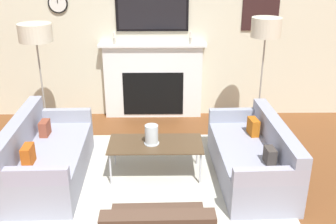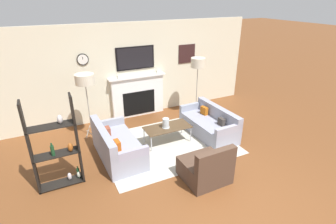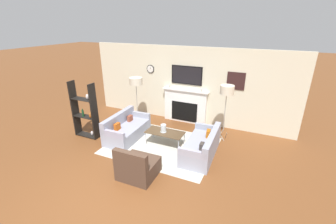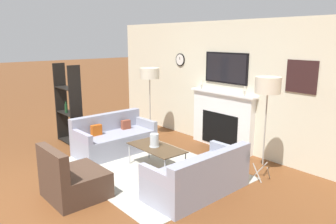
{
  "view_description": "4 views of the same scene",
  "coord_description": "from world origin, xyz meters",
  "px_view_note": "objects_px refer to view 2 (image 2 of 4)",
  "views": [
    {
      "loc": [
        0.16,
        -1.71,
        2.58
      ],
      "look_at": [
        0.22,
        2.78,
        0.72
      ],
      "focal_mm": 42.0,
      "sensor_mm": 36.0,
      "label": 1
    },
    {
      "loc": [
        -2.4,
        -2.56,
        3.36
      ],
      "look_at": [
        0.19,
        2.74,
        0.71
      ],
      "focal_mm": 28.0,
      "sensor_mm": 36.0,
      "label": 2
    },
    {
      "loc": [
        2.6,
        -2.84,
        3.45
      ],
      "look_at": [
        0.05,
        2.76,
        0.97
      ],
      "focal_mm": 24.0,
      "sensor_mm": 36.0,
      "label": 3
    },
    {
      "loc": [
        4.47,
        -0.95,
        2.35
      ],
      "look_at": [
        -0.07,
        2.91,
        0.99
      ],
      "focal_mm": 35.0,
      "sensor_mm": 36.0,
      "label": 4
    }
  ],
  "objects_px": {
    "coffee_table": "(167,128)",
    "floor_lamp_left": "(85,80)",
    "floor_lamp_right": "(198,63)",
    "couch_left": "(117,147)",
    "couch_right": "(209,125)",
    "armchair": "(206,168)",
    "shelf_unit": "(57,148)",
    "hurricane_candle": "(166,124)"
  },
  "relations": [
    {
      "from": "armchair",
      "to": "floor_lamp_left",
      "type": "bearing_deg",
      "value": 121.53
    },
    {
      "from": "coffee_table",
      "to": "shelf_unit",
      "type": "distance_m",
      "value": 2.58
    },
    {
      "from": "floor_lamp_left",
      "to": "coffee_table",
      "type": "bearing_deg",
      "value": -34.11
    },
    {
      "from": "couch_right",
      "to": "floor_lamp_right",
      "type": "distance_m",
      "value": 1.81
    },
    {
      "from": "hurricane_candle",
      "to": "floor_lamp_right",
      "type": "relative_size",
      "value": 0.14
    },
    {
      "from": "couch_left",
      "to": "couch_right",
      "type": "bearing_deg",
      "value": 0.09
    },
    {
      "from": "couch_left",
      "to": "floor_lamp_right",
      "type": "relative_size",
      "value": 0.95
    },
    {
      "from": "couch_right",
      "to": "floor_lamp_left",
      "type": "distance_m",
      "value": 3.29
    },
    {
      "from": "couch_right",
      "to": "hurricane_candle",
      "type": "relative_size",
      "value": 7.09
    },
    {
      "from": "coffee_table",
      "to": "floor_lamp_left",
      "type": "xyz_separation_m",
      "value": [
        -1.62,
        1.1,
        1.13
      ]
    },
    {
      "from": "couch_right",
      "to": "armchair",
      "type": "height_order",
      "value": "armchair"
    },
    {
      "from": "coffee_table",
      "to": "floor_lamp_left",
      "type": "distance_m",
      "value": 2.26
    },
    {
      "from": "armchair",
      "to": "floor_lamp_right",
      "type": "distance_m",
      "value": 3.35
    },
    {
      "from": "couch_right",
      "to": "armchair",
      "type": "distance_m",
      "value": 1.9
    },
    {
      "from": "floor_lamp_left",
      "to": "couch_left",
      "type": "bearing_deg",
      "value": -75.06
    },
    {
      "from": "couch_right",
      "to": "floor_lamp_right",
      "type": "height_order",
      "value": "floor_lamp_right"
    },
    {
      "from": "couch_right",
      "to": "shelf_unit",
      "type": "height_order",
      "value": "shelf_unit"
    },
    {
      "from": "hurricane_candle",
      "to": "shelf_unit",
      "type": "height_order",
      "value": "shelf_unit"
    },
    {
      "from": "shelf_unit",
      "to": "hurricane_candle",
      "type": "bearing_deg",
      "value": 11.84
    },
    {
      "from": "floor_lamp_left",
      "to": "floor_lamp_right",
      "type": "bearing_deg",
      "value": 0.0
    },
    {
      "from": "couch_right",
      "to": "floor_lamp_left",
      "type": "bearing_deg",
      "value": 156.88
    },
    {
      "from": "armchair",
      "to": "couch_right",
      "type": "bearing_deg",
      "value": 53.58
    },
    {
      "from": "couch_left",
      "to": "armchair",
      "type": "relative_size",
      "value": 1.94
    },
    {
      "from": "floor_lamp_left",
      "to": "armchair",
      "type": "bearing_deg",
      "value": -58.47
    },
    {
      "from": "couch_right",
      "to": "armchair",
      "type": "relative_size",
      "value": 1.98
    },
    {
      "from": "floor_lamp_right",
      "to": "couch_right",
      "type": "bearing_deg",
      "value": -105.22
    },
    {
      "from": "couch_right",
      "to": "shelf_unit",
      "type": "xyz_separation_m",
      "value": [
        -3.67,
        -0.43,
        0.55
      ]
    },
    {
      "from": "floor_lamp_left",
      "to": "hurricane_candle",
      "type": "bearing_deg",
      "value": -34.99
    },
    {
      "from": "couch_right",
      "to": "armchair",
      "type": "bearing_deg",
      "value": -126.42
    },
    {
      "from": "armchair",
      "to": "coffee_table",
      "type": "height_order",
      "value": "armchair"
    },
    {
      "from": "hurricane_candle",
      "to": "floor_lamp_left",
      "type": "relative_size",
      "value": 0.14
    },
    {
      "from": "couch_right",
      "to": "floor_lamp_left",
      "type": "height_order",
      "value": "floor_lamp_left"
    },
    {
      "from": "armchair",
      "to": "shelf_unit",
      "type": "xyz_separation_m",
      "value": [
        -2.54,
        1.1,
        0.55
      ]
    },
    {
      "from": "coffee_table",
      "to": "hurricane_candle",
      "type": "relative_size",
      "value": 4.75
    },
    {
      "from": "couch_right",
      "to": "shelf_unit",
      "type": "bearing_deg",
      "value": -173.37
    },
    {
      "from": "couch_left",
      "to": "floor_lamp_right",
      "type": "bearing_deg",
      "value": 23.14
    },
    {
      "from": "couch_left",
      "to": "couch_right",
      "type": "height_order",
      "value": "couch_left"
    },
    {
      "from": "coffee_table",
      "to": "floor_lamp_right",
      "type": "relative_size",
      "value": 0.65
    },
    {
      "from": "hurricane_candle",
      "to": "floor_lamp_right",
      "type": "distance_m",
      "value": 2.17
    },
    {
      "from": "floor_lamp_left",
      "to": "floor_lamp_right",
      "type": "xyz_separation_m",
      "value": [
        3.12,
        0.0,
        0.06
      ]
    },
    {
      "from": "couch_right",
      "to": "hurricane_candle",
      "type": "height_order",
      "value": "couch_right"
    },
    {
      "from": "armchair",
      "to": "coffee_table",
      "type": "relative_size",
      "value": 0.76
    }
  ]
}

